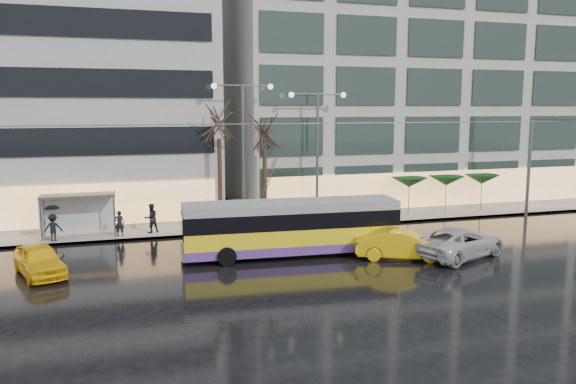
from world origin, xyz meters
name	(u,v)px	position (x,y,z in m)	size (l,w,h in m)	color
ground	(253,278)	(0.00, 0.00, 0.00)	(140.00, 140.00, 0.00)	black
sidewalk	(234,217)	(2.00, 14.00, 0.07)	(80.00, 10.00, 0.15)	gray
kerb	(250,232)	(2.00, 9.05, 0.07)	(80.00, 0.10, 0.15)	slate
building_right	(419,48)	(19.00, 19.00, 12.65)	(32.00, 14.00, 25.00)	#A29F9A
trolleybus	(291,229)	(2.85, 3.21, 1.41)	(11.39, 4.71, 5.22)	yellow
catenary	(237,167)	(1.00, 7.94, 4.25)	(42.24, 5.12, 7.00)	#595B60
bus_shelter	(72,206)	(-8.38, 10.69, 1.96)	(4.20, 1.60, 2.51)	#595B60
street_lamp_near	(243,135)	(2.00, 10.80, 5.99)	(3.96, 0.36, 9.03)	#595B60
street_lamp_far	(317,138)	(7.00, 10.80, 5.71)	(3.96, 0.36, 8.53)	#595B60
tree_a	(219,117)	(0.50, 11.00, 7.09)	(3.20, 3.20, 8.40)	black
tree_b	(264,128)	(3.50, 11.20, 6.40)	(3.20, 3.20, 7.70)	black
parasol_a	(409,182)	(14.00, 11.00, 2.45)	(2.50, 2.50, 2.65)	#595B60
parasol_b	(446,181)	(17.00, 11.00, 2.45)	(2.50, 2.50, 2.65)	#595B60
parasol_c	(482,179)	(20.00, 11.00, 2.45)	(2.50, 2.50, 2.65)	#595B60
taxi_a	(40,260)	(-9.32, 3.22, 0.72)	(1.71, 4.25, 1.45)	yellow
taxi_b	(401,244)	(8.05, 0.96, 0.77)	(1.64, 4.70, 1.55)	yellow
sedan_silver	(459,242)	(11.07, 0.40, 0.77)	(2.56, 5.55, 1.54)	silver
pedestrian_a	(119,211)	(-5.73, 9.85, 1.63)	(1.15, 1.17, 2.19)	black
pedestrian_b	(151,218)	(-3.88, 10.26, 1.04)	(1.04, 0.91, 1.79)	black
pedestrian_c	(53,222)	(-9.35, 9.58, 1.27)	(1.02, 0.82, 2.11)	black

